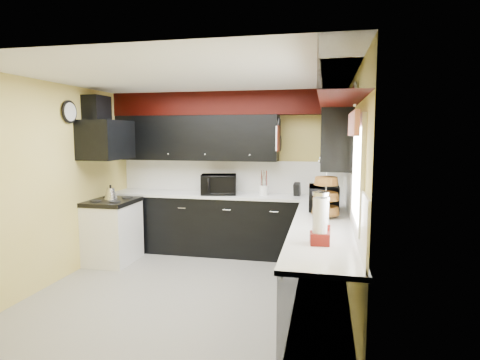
% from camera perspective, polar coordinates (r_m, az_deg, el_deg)
% --- Properties ---
extents(ground, '(3.60, 3.60, 0.00)m').
position_cam_1_polar(ground, '(5.05, -6.40, -15.14)').
color(ground, gray).
rests_on(ground, ground).
extents(wall_back, '(3.60, 0.06, 2.50)m').
position_cam_1_polar(wall_back, '(6.45, -1.49, 1.12)').
color(wall_back, '#E0C666').
rests_on(wall_back, ground).
extents(wall_right, '(0.06, 3.60, 2.50)m').
position_cam_1_polar(wall_right, '(4.50, 15.70, -1.54)').
color(wall_right, '#E0C666').
rests_on(wall_right, ground).
extents(wall_left, '(0.06, 3.60, 2.50)m').
position_cam_1_polar(wall_left, '(5.57, -24.42, -0.35)').
color(wall_left, '#E0C666').
rests_on(wall_left, ground).
extents(ceiling, '(3.60, 3.60, 0.06)m').
position_cam_1_polar(ceiling, '(4.73, -6.81, 14.23)').
color(ceiling, white).
rests_on(ceiling, wall_back).
extents(cab_back, '(3.60, 0.60, 0.90)m').
position_cam_1_polar(cab_back, '(6.29, -2.11, -6.41)').
color(cab_back, black).
rests_on(cab_back, ground).
extents(cab_right, '(0.60, 3.00, 0.90)m').
position_cam_1_polar(cab_right, '(4.38, 11.60, -12.42)').
color(cab_right, black).
rests_on(cab_right, ground).
extents(counter_back, '(3.62, 0.64, 0.04)m').
position_cam_1_polar(counter_back, '(6.20, -2.13, -2.18)').
color(counter_back, white).
rests_on(counter_back, cab_back).
extents(counter_right, '(0.64, 3.02, 0.04)m').
position_cam_1_polar(counter_right, '(4.25, 11.75, -6.42)').
color(counter_right, white).
rests_on(counter_right, cab_right).
extents(splash_back, '(3.60, 0.02, 0.50)m').
position_cam_1_polar(splash_back, '(6.45, -1.51, 0.58)').
color(splash_back, white).
rests_on(splash_back, counter_back).
extents(splash_right, '(0.02, 3.60, 0.50)m').
position_cam_1_polar(splash_right, '(4.50, 15.55, -2.30)').
color(splash_right, white).
rests_on(splash_right, counter_right).
extents(upper_back, '(2.60, 0.35, 0.70)m').
position_cam_1_polar(upper_back, '(6.39, -6.26, 5.96)').
color(upper_back, black).
rests_on(upper_back, wall_back).
extents(upper_right, '(0.35, 1.80, 0.70)m').
position_cam_1_polar(upper_right, '(5.35, 13.41, 5.70)').
color(upper_right, black).
rests_on(upper_right, wall_right).
extents(soffit_back, '(3.60, 0.36, 0.35)m').
position_cam_1_polar(soffit_back, '(6.26, -1.91, 10.79)').
color(soffit_back, black).
rests_on(soffit_back, wall_back).
extents(soffit_right, '(0.36, 3.24, 0.35)m').
position_cam_1_polar(soffit_right, '(4.29, 13.86, 12.53)').
color(soffit_right, black).
rests_on(soffit_right, wall_right).
extents(stove, '(0.60, 0.75, 0.86)m').
position_cam_1_polar(stove, '(6.17, -17.62, -7.18)').
color(stove, white).
rests_on(stove, ground).
extents(cooktop, '(0.62, 0.77, 0.06)m').
position_cam_1_polar(cooktop, '(6.08, -17.78, -2.96)').
color(cooktop, black).
rests_on(cooktop, stove).
extents(hood, '(0.50, 0.78, 0.55)m').
position_cam_1_polar(hood, '(6.03, -18.49, 5.44)').
color(hood, black).
rests_on(hood, wall_left).
extents(hood_duct, '(0.24, 0.40, 0.40)m').
position_cam_1_polar(hood_duct, '(6.10, -19.70, 9.35)').
color(hood_duct, black).
rests_on(hood_duct, wall_left).
extents(window, '(0.03, 0.86, 0.96)m').
position_cam_1_polar(window, '(3.57, 16.50, 1.21)').
color(window, white).
rests_on(window, wall_right).
extents(valance, '(0.04, 0.88, 0.20)m').
position_cam_1_polar(valance, '(3.55, 15.82, 7.67)').
color(valance, red).
rests_on(valance, wall_right).
extents(pan_top, '(0.03, 0.22, 0.40)m').
position_cam_1_polar(pan_top, '(6.03, 5.59, 7.83)').
color(pan_top, black).
rests_on(pan_top, upper_back).
extents(pan_mid, '(0.03, 0.28, 0.46)m').
position_cam_1_polar(pan_mid, '(5.91, 5.42, 5.44)').
color(pan_mid, black).
rests_on(pan_mid, upper_back).
extents(pan_low, '(0.03, 0.24, 0.42)m').
position_cam_1_polar(pan_low, '(6.16, 5.70, 5.20)').
color(pan_low, black).
rests_on(pan_low, upper_back).
extents(cut_board, '(0.03, 0.26, 0.35)m').
position_cam_1_polar(cut_board, '(5.78, 5.38, 5.91)').
color(cut_board, white).
rests_on(cut_board, upper_back).
extents(baskets, '(0.27, 0.27, 0.50)m').
position_cam_1_polar(baskets, '(4.55, 12.11, -2.25)').
color(baskets, brown).
rests_on(baskets, upper_right).
extents(clock, '(0.03, 0.30, 0.30)m').
position_cam_1_polar(clock, '(5.73, -23.11, 8.91)').
color(clock, black).
rests_on(clock, wall_left).
extents(deco_plate, '(0.03, 0.24, 0.24)m').
position_cam_1_polar(deco_plate, '(4.12, 16.03, 11.67)').
color(deco_plate, white).
rests_on(deco_plate, wall_right).
extents(toaster_oven, '(0.61, 0.54, 0.31)m').
position_cam_1_polar(toaster_oven, '(6.16, -3.05, -0.63)').
color(toaster_oven, black).
rests_on(toaster_oven, counter_back).
extents(microwave, '(0.38, 0.54, 0.29)m').
position_cam_1_polar(microwave, '(5.01, 11.83, -2.52)').
color(microwave, black).
rests_on(microwave, counter_right).
extents(utensil_crock, '(0.18, 0.18, 0.15)m').
position_cam_1_polar(utensil_crock, '(6.07, 3.42, -1.49)').
color(utensil_crock, white).
rests_on(utensil_crock, counter_back).
extents(knife_block, '(0.10, 0.13, 0.19)m').
position_cam_1_polar(knife_block, '(6.05, 8.10, -1.36)').
color(knife_block, black).
rests_on(knife_block, counter_back).
extents(kettle, '(0.21, 0.21, 0.17)m').
position_cam_1_polar(kettle, '(6.11, -17.92, -1.85)').
color(kettle, '#A5A5A9').
rests_on(kettle, cooktop).
extents(dispenser_a, '(0.17, 0.17, 0.43)m').
position_cam_1_polar(dispenser_a, '(3.44, 11.30, -5.50)').
color(dispenser_a, '#740804').
rests_on(dispenser_a, counter_right).
extents(dispenser_b, '(0.13, 0.13, 0.32)m').
position_cam_1_polar(dispenser_b, '(3.70, 11.78, -5.48)').
color(dispenser_b, '#640F00').
rests_on(dispenser_b, counter_right).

